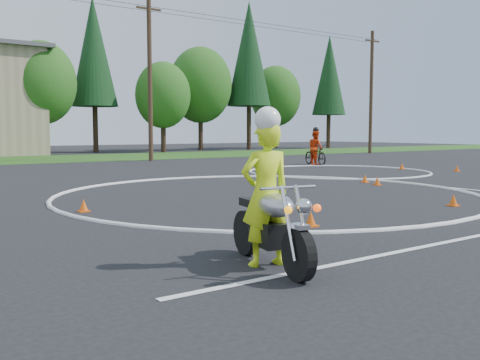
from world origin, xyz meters
TOP-DOWN VIEW (x-y plane):
  - ground at (0.00, 0.00)m, footprint 120.00×120.00m
  - grass_strip at (0.00, 27.00)m, footprint 120.00×10.00m
  - course_markings at (2.17, 4.35)m, footprint 19.05×19.05m
  - primary_motorcycle at (-5.10, -3.59)m, footprint 0.89×2.20m
  - rider_primary_grp at (-5.09, -3.45)m, footprint 0.80×0.60m
  - rider_second_grp at (10.59, 12.23)m, footprint 1.22×2.26m
  - traffic_cones at (4.08, 2.71)m, footprint 18.32×9.27m
  - treeline at (14.78, 34.61)m, footprint 38.20×8.10m
  - utility_poles at (5.00, 21.00)m, footprint 41.60×1.12m

SIDE VIEW (x-z plane):
  - ground at x=0.00m, z-range 0.00..0.00m
  - course_markings at x=2.17m, z-range -0.05..0.07m
  - grass_strip at x=0.00m, z-range 0.00..0.02m
  - traffic_cones at x=4.08m, z-range -0.01..0.29m
  - primary_motorcycle at x=-5.10m, z-range -0.02..1.15m
  - rider_second_grp at x=10.59m, z-range -0.30..1.76m
  - rider_primary_grp at x=-5.09m, z-range -0.04..2.13m
  - utility_poles at x=5.00m, z-range 0.20..10.20m
  - treeline at x=14.78m, z-range -0.64..13.88m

